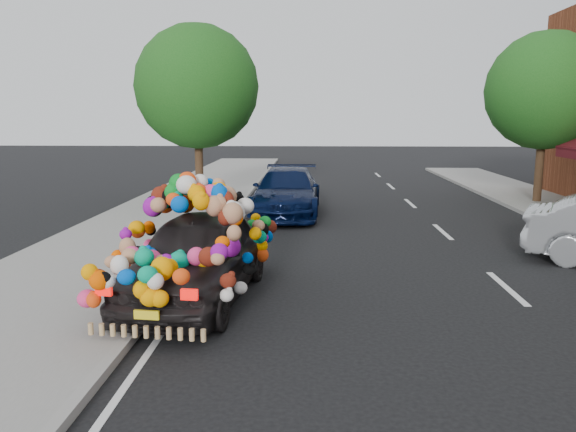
# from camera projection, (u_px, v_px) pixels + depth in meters

# --- Properties ---
(ground) EXTENTS (100.00, 100.00, 0.00)m
(ground) POSITION_uv_depth(u_px,v_px,m) (305.00, 286.00, 10.17)
(ground) COLOR black
(ground) RESTS_ON ground
(sidewalk) EXTENTS (4.00, 60.00, 0.12)m
(sidewalk) POSITION_uv_depth(u_px,v_px,m) (72.00, 280.00, 10.34)
(sidewalk) COLOR gray
(sidewalk) RESTS_ON ground
(kerb) EXTENTS (0.15, 60.00, 0.13)m
(kerb) POSITION_uv_depth(u_px,v_px,m) (177.00, 281.00, 10.26)
(kerb) COLOR gray
(kerb) RESTS_ON ground
(lane_markings) EXTENTS (6.00, 50.00, 0.01)m
(lane_markings) POSITION_uv_depth(u_px,v_px,m) (507.00, 288.00, 10.02)
(lane_markings) COLOR silver
(lane_markings) RESTS_ON ground
(tree_near_sidewalk) EXTENTS (4.20, 4.20, 6.13)m
(tree_near_sidewalk) POSITION_uv_depth(u_px,v_px,m) (197.00, 87.00, 18.97)
(tree_near_sidewalk) COLOR #332114
(tree_near_sidewalk) RESTS_ON ground
(tree_far_b) EXTENTS (4.00, 4.00, 5.90)m
(tree_far_b) POSITION_uv_depth(u_px,v_px,m) (545.00, 91.00, 19.00)
(tree_far_b) COLOR #332114
(tree_far_b) RESTS_ON ground
(plush_art_car) EXTENTS (2.54, 4.65, 2.10)m
(plush_art_car) POSITION_uv_depth(u_px,v_px,m) (197.00, 236.00, 9.28)
(plush_art_car) COLOR black
(plush_art_car) RESTS_ON ground
(navy_sedan) EXTENTS (2.16, 5.00, 1.44)m
(navy_sedan) POSITION_uv_depth(u_px,v_px,m) (287.00, 192.00, 17.48)
(navy_sedan) COLOR black
(navy_sedan) RESTS_ON ground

